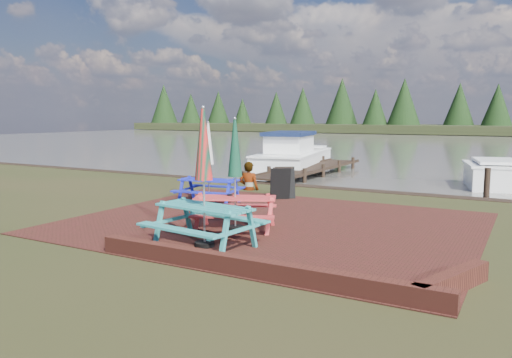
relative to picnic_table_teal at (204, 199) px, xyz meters
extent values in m
plane|color=black|center=(0.15, 1.50, -0.92)|extent=(120.00, 120.00, 0.00)
cube|color=#3C1A13|center=(0.15, 2.50, -0.91)|extent=(9.00, 7.50, 0.02)
cube|color=#4C1E16|center=(1.65, -1.10, -0.77)|extent=(6.00, 0.22, 0.30)
cube|color=#4C1E16|center=(4.45, -0.30, -0.77)|extent=(0.82, 1.77, 0.30)
cube|color=#4B4941|center=(0.15, 38.50, -0.92)|extent=(120.00, 60.00, 0.02)
cube|color=black|center=(0.15, 67.50, -0.42)|extent=(120.00, 10.00, 1.20)
cube|color=teal|center=(0.00, 0.00, -0.14)|extent=(1.97, 0.96, 0.04)
cube|color=teal|center=(-0.09, -0.71, -0.45)|extent=(1.91, 0.48, 0.04)
cube|color=teal|center=(0.09, 0.71, -0.45)|extent=(1.91, 0.48, 0.04)
cube|color=teal|center=(-0.81, 0.10, -0.53)|extent=(0.28, 1.64, 0.78)
cube|color=teal|center=(0.81, -0.10, -0.53)|extent=(0.28, 1.64, 0.78)
cylinder|color=black|center=(0.00, 0.00, -0.87)|extent=(0.38, 0.38, 0.11)
cylinder|color=#B2B2B7|center=(0.00, 0.00, 0.39)|extent=(0.04, 0.04, 2.63)
cone|color=red|center=(0.00, 0.00, 1.02)|extent=(0.34, 0.34, 1.32)
cube|color=#BF3132|center=(-0.23, 1.48, -0.21)|extent=(1.86, 1.36, 0.04)
cube|color=#BF3132|center=(0.05, 0.89, -0.49)|extent=(1.67, 0.95, 0.04)
cube|color=#BF3132|center=(-0.51, 2.08, -0.49)|extent=(1.67, 0.95, 0.04)
cube|color=#BF3132|center=(-0.91, 1.16, -0.56)|extent=(0.71, 1.40, 0.72)
cube|color=#BF3132|center=(0.45, 1.80, -0.56)|extent=(0.71, 1.40, 0.72)
cylinder|color=black|center=(-0.23, 1.48, -0.87)|extent=(0.35, 0.35, 0.10)
cylinder|color=#B2B2B7|center=(-0.23, 1.48, 0.29)|extent=(0.03, 0.03, 2.42)
cone|color=#103B27|center=(-0.23, 1.48, 0.87)|extent=(0.31, 0.31, 1.21)
cube|color=#1821B7|center=(-2.60, 3.92, -0.24)|extent=(1.73, 0.90, 0.04)
cube|color=#1821B7|center=(-2.50, 3.30, -0.51)|extent=(1.66, 0.49, 0.04)
cube|color=#1821B7|center=(-2.70, 4.53, -0.51)|extent=(1.66, 0.49, 0.04)
cube|color=#1821B7|center=(-3.31, 3.80, -0.58)|extent=(0.31, 1.42, 0.68)
cube|color=#1821B7|center=(-1.89, 4.03, -0.58)|extent=(0.31, 1.42, 0.68)
cylinder|color=black|center=(-2.60, 3.92, -0.88)|extent=(0.33, 0.33, 0.09)
cylinder|color=#B2B2B7|center=(-2.60, 3.92, 0.22)|extent=(0.03, 0.03, 2.29)
cone|color=beige|center=(-2.60, 3.92, 0.77)|extent=(0.29, 0.29, 1.15)
cube|color=black|center=(-1.09, 5.40, -0.44)|extent=(0.61, 0.54, 0.95)
cube|color=black|center=(-1.09, 5.72, -0.44)|extent=(0.61, 0.54, 0.95)
cube|color=black|center=(-1.09, 5.56, 0.02)|extent=(0.50, 0.39, 0.03)
cube|color=black|center=(-3.35, 13.00, -0.80)|extent=(1.60, 9.00, 0.06)
cube|color=black|center=(-4.10, 13.00, -0.75)|extent=(0.08, 9.00, 0.08)
cube|color=black|center=(-2.60, 13.00, -0.75)|extent=(0.08, 9.00, 0.08)
cylinder|color=black|center=(-4.15, 8.50, -1.02)|extent=(0.16, 0.16, 1.00)
cylinder|color=black|center=(-2.55, 8.50, -1.02)|extent=(0.16, 0.16, 1.00)
cube|color=white|center=(-5.14, 15.03, -0.79)|extent=(3.62, 7.33, 1.00)
cube|color=white|center=(-5.14, 15.03, -0.27)|extent=(3.70, 7.47, 0.08)
cube|color=white|center=(-4.99, 14.20, 0.21)|extent=(2.23, 3.21, 0.85)
cube|color=#101B3D|center=(-4.99, 14.20, 0.69)|extent=(2.50, 3.65, 0.18)
cube|color=white|center=(-5.62, 17.65, -0.14)|extent=(2.24, 1.61, 0.10)
cube|color=white|center=(4.16, 12.60, -0.10)|extent=(1.91, 2.58, 0.10)
imported|color=gray|center=(-2.94, 6.75, 0.02)|extent=(0.76, 0.57, 1.89)
camera|label=1|loc=(5.35, -7.56, 1.57)|focal=35.00mm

